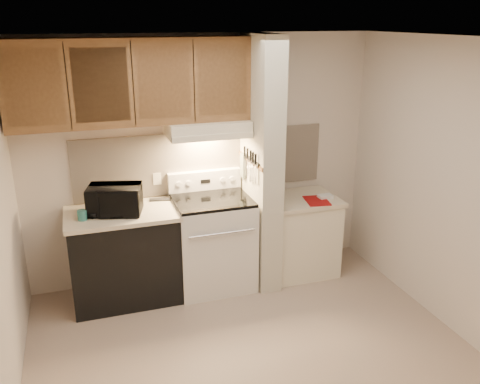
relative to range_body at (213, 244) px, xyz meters
name	(u,v)px	position (x,y,z in m)	size (l,w,h in m)	color
floor	(250,348)	(0.00, -1.16, -0.46)	(3.60, 3.60, 0.00)	tan
ceiling	(252,38)	(0.00, -1.16, 2.04)	(3.60, 3.60, 0.00)	white
wall_back	(203,160)	(0.00, 0.34, 0.79)	(3.60, 0.02, 2.50)	beige
wall_right	(447,186)	(1.80, -1.16, 0.79)	(0.02, 3.00, 2.50)	beige
backsplash	(203,162)	(0.00, 0.33, 0.78)	(2.60, 0.02, 0.63)	beige
range_body	(213,244)	(0.00, 0.00, 0.00)	(0.76, 0.65, 0.92)	silver
oven_window	(222,253)	(0.00, -0.32, 0.04)	(0.50, 0.01, 0.30)	black
oven_handle	(222,233)	(0.00, -0.35, 0.26)	(0.02, 0.02, 0.65)	silver
cooktop	(212,200)	(0.00, 0.00, 0.48)	(0.74, 0.64, 0.03)	black
range_backguard	(205,180)	(0.00, 0.28, 0.59)	(0.76, 0.08, 0.20)	silver
range_display	(206,181)	(0.00, 0.24, 0.59)	(0.10, 0.01, 0.04)	black
range_knob_left_outer	(179,184)	(-0.28, 0.24, 0.59)	(0.05, 0.05, 0.02)	silver
range_knob_left_inner	(188,183)	(-0.18, 0.24, 0.59)	(0.05, 0.05, 0.02)	silver
range_knob_right_inner	(223,180)	(0.18, 0.24, 0.59)	(0.05, 0.05, 0.02)	silver
range_knob_right_outer	(232,179)	(0.28, 0.24, 0.59)	(0.05, 0.05, 0.02)	silver
dishwasher_front	(125,257)	(-0.88, 0.01, -0.03)	(1.00, 0.63, 0.87)	black
left_countertop	(121,214)	(-0.88, 0.01, 0.43)	(1.04, 0.67, 0.04)	beige
spoon_rest	(160,200)	(-0.48, 0.21, 0.46)	(0.21, 0.07, 0.01)	black
teal_jar	(82,215)	(-1.23, -0.09, 0.50)	(0.08, 0.08, 0.09)	#2C716A
outlet	(157,179)	(-0.48, 0.32, 0.64)	(0.08, 0.01, 0.12)	#ECE3C5
microwave	(115,200)	(-0.93, -0.01, 0.58)	(0.48, 0.32, 0.26)	black
partition_pillar	(261,165)	(0.51, -0.01, 0.79)	(0.22, 0.70, 2.50)	beige
pillar_trim	(250,161)	(0.39, -0.01, 0.84)	(0.01, 0.70, 0.04)	brown
knife_strip	(251,160)	(0.39, -0.06, 0.86)	(0.02, 0.42, 0.04)	black
knife_blade_a	(256,175)	(0.38, -0.22, 0.76)	(0.01, 0.04, 0.16)	silver
knife_handle_a	(256,159)	(0.38, -0.21, 0.91)	(0.02, 0.02, 0.10)	black
knife_blade_b	(252,173)	(0.38, -0.12, 0.75)	(0.01, 0.04, 0.18)	silver
knife_handle_b	(253,157)	(0.38, -0.14, 0.91)	(0.02, 0.02, 0.10)	black
knife_blade_c	(250,172)	(0.38, -0.06, 0.74)	(0.01, 0.04, 0.20)	silver
knife_handle_c	(251,156)	(0.38, -0.07, 0.91)	(0.02, 0.02, 0.10)	black
knife_blade_d	(248,168)	(0.38, 0.02, 0.76)	(0.01, 0.04, 0.16)	silver
knife_handle_d	(247,153)	(0.38, 0.02, 0.91)	(0.02, 0.02, 0.10)	black
knife_blade_e	(244,166)	(0.38, 0.12, 0.75)	(0.01, 0.04, 0.18)	silver
knife_handle_e	(245,151)	(0.38, 0.11, 0.91)	(0.02, 0.02, 0.10)	black
oven_mitt	(243,165)	(0.38, 0.17, 0.75)	(0.03, 0.10, 0.25)	slate
right_cab_base	(300,236)	(0.97, -0.01, -0.06)	(0.70, 0.60, 0.81)	#ECE3C5
right_countertop	(302,199)	(0.97, -0.01, 0.37)	(0.74, 0.64, 0.04)	beige
red_folder	(317,201)	(1.07, -0.16, 0.40)	(0.22, 0.31, 0.01)	maroon
white_box	(325,197)	(1.19, -0.11, 0.41)	(0.15, 0.10, 0.04)	white
range_hood	(207,128)	(0.00, 0.12, 1.17)	(0.78, 0.44, 0.15)	#ECE3C5
hood_lip	(213,137)	(0.00, -0.08, 1.12)	(0.78, 0.04, 0.06)	#ECE3C5
upper_cabinets	(131,82)	(-0.69, 0.17, 1.62)	(2.18, 0.33, 0.77)	brown
cab_door_a	(33,88)	(-1.51, 0.01, 1.62)	(0.46, 0.01, 0.63)	brown
cab_gap_a	(67,86)	(-1.23, 0.01, 1.62)	(0.01, 0.01, 0.73)	black
cab_door_b	(101,85)	(-0.96, 0.01, 1.62)	(0.46, 0.01, 0.63)	brown
cab_gap_b	(133,84)	(-0.69, 0.01, 1.62)	(0.01, 0.01, 0.73)	black
cab_door_c	(164,83)	(-0.42, 0.01, 1.62)	(0.46, 0.01, 0.63)	brown
cab_gap_c	(194,82)	(-0.14, 0.01, 1.62)	(0.01, 0.01, 0.73)	black
cab_door_d	(223,80)	(0.13, 0.01, 1.62)	(0.46, 0.01, 0.63)	brown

